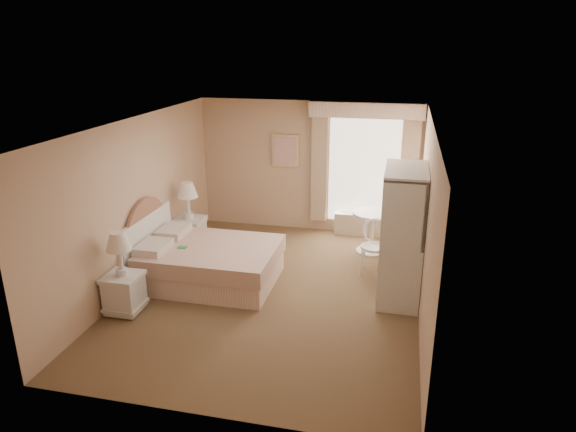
% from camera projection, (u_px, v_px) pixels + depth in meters
% --- Properties ---
extents(room, '(4.21, 5.51, 2.51)m').
position_uv_depth(room, '(273.00, 212.00, 7.25)').
color(room, brown).
rests_on(room, ground).
extents(window, '(2.05, 0.22, 2.51)m').
position_uv_depth(window, '(364.00, 166.00, 9.45)').
color(window, white).
rests_on(window, room).
extents(framed_art, '(0.52, 0.04, 0.62)m').
position_uv_depth(framed_art, '(285.00, 151.00, 9.75)').
color(framed_art, '#D4B582').
rests_on(framed_art, room).
extents(bed, '(2.06, 1.55, 1.37)m').
position_uv_depth(bed, '(204.00, 261.00, 7.89)').
color(bed, tan).
rests_on(bed, room).
extents(nightstand_near, '(0.48, 0.48, 1.15)m').
position_uv_depth(nightstand_near, '(123.00, 283.00, 6.94)').
color(nightstand_near, silver).
rests_on(nightstand_near, room).
extents(nightstand_far, '(0.51, 0.51, 1.22)m').
position_uv_depth(nightstand_far, '(189.00, 225.00, 9.02)').
color(nightstand_far, silver).
rests_on(nightstand_far, room).
extents(round_table, '(0.70, 0.70, 0.74)m').
position_uv_depth(round_table, '(372.00, 225.00, 8.92)').
color(round_table, silver).
rests_on(round_table, room).
extents(cafe_chair, '(0.44, 0.44, 0.87)m').
position_uv_depth(cafe_chair, '(374.00, 242.00, 8.16)').
color(cafe_chair, silver).
rests_on(cafe_chair, room).
extents(armoire, '(0.57, 1.15, 1.91)m').
position_uv_depth(armoire, '(402.00, 245.00, 7.28)').
color(armoire, silver).
rests_on(armoire, room).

